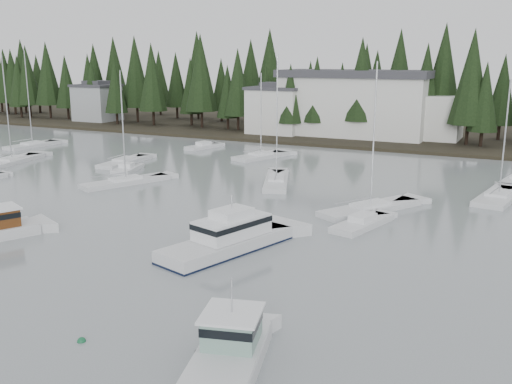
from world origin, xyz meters
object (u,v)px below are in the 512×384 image
cabin_cruiser_center (229,241)px  lobster_boat_teal (226,362)px  house_west (276,109)px  sailboat_6 (261,157)px  runabout_3 (204,147)px  harbor_inn (367,104)px  sailboat_7 (33,146)px  sailboat_1 (125,163)px  runabout_1 (362,225)px  runabout_4 (127,170)px  sailboat_8 (126,183)px  sailboat_3 (499,199)px  sailboat_4 (276,182)px  house_far_west (97,102)px  sailboat_0 (12,162)px  sailboat_10 (370,210)px

cabin_cruiser_center → lobster_boat_teal: cabin_cruiser_center is taller
house_west → lobster_boat_teal: (29.89, -71.42, -4.12)m
sailboat_6 → runabout_3: (-11.51, 3.78, 0.07)m
harbor_inn → sailboat_7: bearing=-144.2°
sailboat_1 → runabout_1: (35.56, -13.93, 0.06)m
harbor_inn → sailboat_6: size_ratio=2.47×
runabout_4 → lobster_boat_teal: bearing=-152.8°
sailboat_8 → sailboat_3: bearing=-50.9°
sailboat_1 → sailboat_3: (44.89, 0.89, -0.01)m
sailboat_1 → sailboat_6: 18.23m
runabout_1 → sailboat_8: bearing=95.5°
sailboat_4 → sailboat_1: bearing=63.1°
house_far_west → sailboat_0: size_ratio=0.59×
sailboat_7 → runabout_1: size_ratio=2.08×
sailboat_7 → runabout_1: sailboat_7 is taller
sailboat_0 → sailboat_4: sailboat_0 is taller
sailboat_3 → runabout_4: size_ratio=2.21×
sailboat_4 → harbor_inn: bearing=-20.4°
sailboat_1 → harbor_inn: bearing=-35.2°
cabin_cruiser_center → sailboat_10: (6.23, 14.99, -0.62)m
sailboat_8 → cabin_cruiser_center: bearing=-101.4°
sailboat_0 → sailboat_8: 21.82m
sailboat_4 → runabout_1: bearing=-154.0°
sailboat_0 → runabout_1: size_ratio=2.01×
house_west → sailboat_8: sailboat_8 is taller
house_west → sailboat_7: 40.28m
sailboat_0 → sailboat_7: 14.00m
sailboat_6 → sailboat_1: bearing=148.6°
house_far_west → sailboat_3: (80.32, -34.27, -4.35)m
house_west → sailboat_7: (-28.51, -28.09, -4.57)m
sailboat_6 → runabout_1: size_ratio=1.67×
sailboat_6 → sailboat_10: (20.88, -20.58, 0.01)m
sailboat_0 → runabout_4: size_ratio=2.65×
house_far_west → sailboat_0: bearing=-62.1°
cabin_cruiser_center → sailboat_8: size_ratio=0.91×
sailboat_3 → runabout_4: (-41.32, -4.87, 0.07)m
house_west → sailboat_1: (-6.57, -33.16, -4.59)m
house_far_west → harbor_inn: 57.07m
sailboat_4 → sailboat_8: size_ratio=1.16×
sailboat_8 → runabout_1: sailboat_8 is taller
sailboat_6 → house_west: bearing=37.7°
sailboat_10 → house_west: bearing=63.1°
sailboat_4 → runabout_1: size_ratio=2.00×
house_far_west → harbor_inn: harbor_inn is taller
sailboat_1 → runabout_4: size_ratio=2.28×
house_far_west → sailboat_1: (35.43, -35.16, -4.34)m
sailboat_4 → runabout_4: bearing=74.2°
lobster_boat_teal → sailboat_0: bearing=42.1°
harbor_inn → sailboat_8: bearing=-106.4°
harbor_inn → runabout_1: bearing=-74.5°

